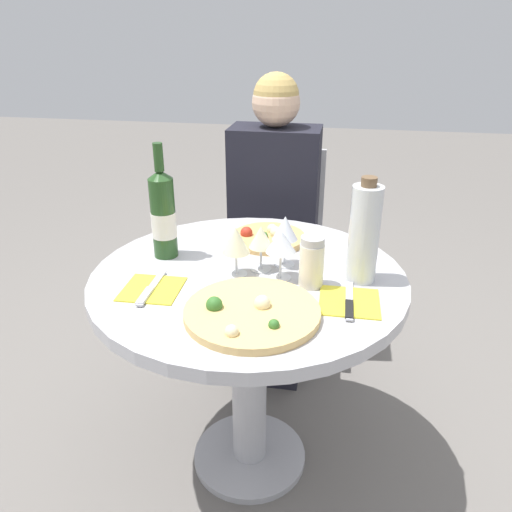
# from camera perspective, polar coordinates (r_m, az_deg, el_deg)

# --- Properties ---
(ground_plane) EXTENTS (12.00, 12.00, 0.00)m
(ground_plane) POSITION_cam_1_polar(r_m,az_deg,el_deg) (1.83, -0.72, -22.01)
(ground_plane) COLOR slate
(ground_plane) RESTS_ON ground
(dining_table) EXTENTS (0.88, 0.88, 0.70)m
(dining_table) POSITION_cam_1_polar(r_m,az_deg,el_deg) (1.47, -0.84, -6.94)
(dining_table) COLOR #B2B2B7
(dining_table) RESTS_ON ground_plane
(chair_behind_diner) EXTENTS (0.38, 0.38, 0.86)m
(chair_behind_diner) POSITION_cam_1_polar(r_m,az_deg,el_deg) (2.19, 2.24, 0.42)
(chair_behind_diner) COLOR #ADADB2
(chair_behind_diner) RESTS_ON ground_plane
(seated_diner) EXTENTS (0.35, 0.42, 1.18)m
(seated_diner) POSITION_cam_1_polar(r_m,az_deg,el_deg) (2.02, 1.73, 1.43)
(seated_diner) COLOR black
(seated_diner) RESTS_ON ground_plane
(pizza_large) EXTENTS (0.33, 0.33, 0.05)m
(pizza_large) POSITION_cam_1_polar(r_m,az_deg,el_deg) (1.20, -0.55, -6.43)
(pizza_large) COLOR #DBB26B
(pizza_large) RESTS_ON dining_table
(pizza_small_far) EXTENTS (0.24, 0.24, 0.05)m
(pizza_small_far) POSITION_cam_1_polar(r_m,az_deg,el_deg) (1.60, 1.38, 2.18)
(pizza_small_far) COLOR tan
(pizza_small_far) RESTS_ON dining_table
(wine_bottle) EXTENTS (0.07, 0.07, 0.34)m
(wine_bottle) POSITION_cam_1_polar(r_m,az_deg,el_deg) (1.48, -10.56, 4.66)
(wine_bottle) COLOR #23471E
(wine_bottle) RESTS_ON dining_table
(tall_carafe) EXTENTS (0.08, 0.08, 0.29)m
(tall_carafe) POSITION_cam_1_polar(r_m,az_deg,el_deg) (1.34, 12.25, 2.51)
(tall_carafe) COLOR silver
(tall_carafe) RESTS_ON dining_table
(sugar_shaker) EXTENTS (0.07, 0.07, 0.14)m
(sugar_shaker) POSITION_cam_1_polar(r_m,az_deg,el_deg) (1.31, 6.38, -0.68)
(sugar_shaker) COLOR silver
(sugar_shaker) RESTS_ON dining_table
(wine_glass_center) EXTENTS (0.07, 0.07, 0.13)m
(wine_glass_center) POSITION_cam_1_polar(r_m,az_deg,el_deg) (1.38, 0.57, 2.07)
(wine_glass_center) COLOR silver
(wine_glass_center) RESTS_ON dining_table
(wine_glass_front_left) EXTENTS (0.08, 0.08, 0.14)m
(wine_glass_front_left) POSITION_cam_1_polar(r_m,az_deg,el_deg) (1.35, -2.31, 1.75)
(wine_glass_front_left) COLOR silver
(wine_glass_front_left) RESTS_ON dining_table
(wine_glass_back_right) EXTENTS (0.07, 0.07, 0.15)m
(wine_glass_back_right) POSITION_cam_1_polar(r_m,az_deg,el_deg) (1.41, 3.35, 3.09)
(wine_glass_back_right) COLOR silver
(wine_glass_back_right) RESTS_ON dining_table
(wine_glass_front_right) EXTENTS (0.08, 0.08, 0.14)m
(wine_glass_front_right) POSITION_cam_1_polar(r_m,az_deg,el_deg) (1.33, 2.87, 1.57)
(wine_glass_front_right) COLOR silver
(wine_glass_front_right) RESTS_ON dining_table
(place_setting_left) EXTENTS (0.15, 0.19, 0.01)m
(place_setting_left) POSITION_cam_1_polar(r_m,az_deg,el_deg) (1.34, -11.86, -3.72)
(place_setting_left) COLOR yellow
(place_setting_left) RESTS_ON dining_table
(place_setting_right) EXTENTS (0.15, 0.19, 0.01)m
(place_setting_right) POSITION_cam_1_polar(r_m,az_deg,el_deg) (1.27, 10.61, -5.19)
(place_setting_right) COLOR yellow
(place_setting_right) RESTS_ON dining_table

